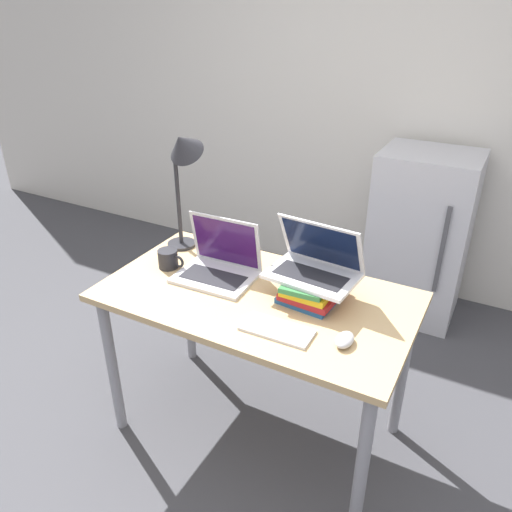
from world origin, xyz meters
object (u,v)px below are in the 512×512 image
desk_lamp (182,159)px  mouse (345,340)px  laptop_left (219,265)px  mini_fridge (419,236)px  mug (169,259)px  wireless_keyboard (277,330)px  laptop_on_books (315,265)px  book_stack (312,289)px

desk_lamp → mouse: bearing=-20.2°
laptop_left → mini_fridge: mini_fridge is taller
mouse → mug: bearing=170.0°
wireless_keyboard → mouse: (0.25, 0.05, 0.01)m
laptop_on_books → mug: laptop_on_books is taller
book_stack → laptop_on_books: laptop_on_books is taller
mug → wireless_keyboard: bearing=-17.5°
laptop_left → book_stack: size_ratio=1.27×
wireless_keyboard → desk_lamp: bearing=150.2°
wireless_keyboard → mug: 0.69m
wireless_keyboard → mouse: size_ratio=2.69×
laptop_on_books → desk_lamp: desk_lamp is taller
laptop_on_books → wireless_keyboard: size_ratio=1.36×
wireless_keyboard → mini_fridge: mini_fridge is taller
laptop_on_books → desk_lamp: bearing=172.7°
laptop_on_books → mug: size_ratio=2.82×
book_stack → mini_fridge: mini_fridge is taller
laptop_left → mouse: (0.66, -0.21, -0.03)m
laptop_left → laptop_on_books: 0.45m
laptop_left → mug: laptop_left is taller
book_stack → wireless_keyboard: 0.27m
book_stack → wireless_keyboard: size_ratio=1.00×
desk_lamp → mini_fridge: bearing=54.2°
laptop_left → laptop_on_books: bearing=5.7°
laptop_left → mini_fridge: size_ratio=0.32×
book_stack → desk_lamp: (-0.70, 0.12, 0.42)m
book_stack → mug: (-0.68, -0.06, -0.01)m
book_stack → desk_lamp: desk_lamp is taller
mouse → desk_lamp: desk_lamp is taller
laptop_left → desk_lamp: 0.51m
laptop_on_books → mug: (-0.68, -0.09, -0.10)m
mini_fridge → desk_lamp: bearing=-125.8°
laptop_on_books → mini_fridge: bearing=81.8°
mini_fridge → book_stack: bearing=-97.9°
desk_lamp → mug: bearing=-84.7°
mug → desk_lamp: 0.46m
mug → desk_lamp: desk_lamp is taller
mini_fridge → mug: bearing=-121.7°
book_stack → desk_lamp: bearing=170.6°
mug → laptop_on_books: bearing=7.5°
desk_lamp → mini_fridge: (0.89, 1.23, -0.70)m
mouse → mini_fridge: size_ratio=0.09×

